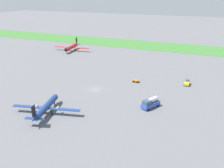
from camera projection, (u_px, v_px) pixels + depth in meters
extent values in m
plane|color=slate|center=(95.00, 90.00, 88.33)|extent=(600.00, 600.00, 0.00)
cube|color=#3D7533|center=(149.00, 45.00, 159.94)|extent=(360.00, 28.00, 0.08)
cylinder|color=red|center=(71.00, 47.00, 143.93)|extent=(3.78, 15.15, 2.08)
cone|color=black|center=(65.00, 50.00, 136.48)|extent=(2.27, 2.30, 2.04)
cone|color=red|center=(77.00, 44.00, 151.65)|extent=(2.20, 3.11, 1.88)
cube|color=black|center=(71.00, 47.00, 143.99)|extent=(3.73, 14.32, 0.29)
cube|color=red|center=(80.00, 48.00, 142.98)|extent=(11.56, 2.75, 0.21)
cube|color=red|center=(63.00, 47.00, 145.89)|extent=(11.56, 2.75, 0.21)
cylinder|color=#B7BABF|center=(77.00, 48.00, 142.98)|extent=(0.85, 1.73, 0.67)
cylinder|color=#B7BABF|center=(66.00, 47.00, 144.85)|extent=(0.85, 1.73, 0.67)
cube|color=black|center=(76.00, 40.00, 150.38)|extent=(0.46, 1.89, 3.33)
cube|color=red|center=(79.00, 44.00, 150.93)|extent=(3.04, 1.57, 0.17)
cube|color=red|center=(75.00, 44.00, 151.67)|extent=(3.04, 1.57, 0.17)
cylinder|color=black|center=(67.00, 52.00, 139.00)|extent=(0.38, 0.38, 1.46)
cylinder|color=black|center=(75.00, 50.00, 144.99)|extent=(0.38, 0.38, 1.46)
cylinder|color=black|center=(69.00, 49.00, 146.04)|extent=(0.38, 0.38, 1.46)
cylinder|color=navy|center=(46.00, 106.00, 70.48)|extent=(5.02, 13.87, 1.92)
cone|color=black|center=(56.00, 96.00, 77.51)|extent=(2.27, 2.29, 1.88)
cone|color=navy|center=(34.00, 119.00, 63.01)|extent=(2.29, 3.01, 1.72)
cube|color=black|center=(47.00, 107.00, 70.53)|extent=(4.88, 13.13, 0.27)
cube|color=navy|center=(30.00, 107.00, 71.03)|extent=(10.57, 3.72, 0.19)
cube|color=navy|center=(63.00, 109.00, 69.47)|extent=(10.57, 3.72, 0.19)
cylinder|color=#B7BABF|center=(36.00, 106.00, 71.24)|extent=(0.95, 1.63, 0.61)
cylinder|color=#B7BABF|center=(57.00, 108.00, 70.24)|extent=(0.95, 1.63, 0.61)
cube|color=black|center=(34.00, 111.00, 62.53)|extent=(0.62, 1.73, 3.07)
cube|color=navy|center=(30.00, 118.00, 63.58)|extent=(2.87, 1.73, 0.15)
cube|color=navy|center=(39.00, 119.00, 63.18)|extent=(2.87, 1.73, 0.15)
cylinder|color=black|center=(54.00, 103.00, 76.35)|extent=(0.34, 0.34, 1.34)
cylinder|color=black|center=(40.00, 112.00, 70.48)|extent=(0.34, 0.34, 1.34)
cylinder|color=black|center=(52.00, 113.00, 69.92)|extent=(0.34, 0.34, 1.34)
cube|color=#334FB2|center=(151.00, 104.00, 74.46)|extent=(5.24, 6.85, 1.40)
cylinder|color=silver|center=(153.00, 100.00, 74.37)|extent=(3.07, 3.87, 1.54)
cube|color=#334C60|center=(147.00, 102.00, 72.92)|extent=(2.90, 3.02, 1.20)
cylinder|color=black|center=(148.00, 110.00, 72.52)|extent=(0.56, 0.73, 0.70)
cylinder|color=black|center=(143.00, 107.00, 74.27)|extent=(0.56, 0.73, 0.70)
cylinder|color=black|center=(158.00, 106.00, 75.17)|extent=(0.56, 0.73, 0.70)
cylinder|color=black|center=(152.00, 103.00, 76.91)|extent=(0.56, 0.73, 0.70)
cube|color=orange|center=(136.00, 81.00, 95.37)|extent=(2.46, 1.60, 0.55)
cylinder|color=black|center=(133.00, 82.00, 95.17)|extent=(0.71, 0.28, 0.70)
cylinder|color=black|center=(135.00, 80.00, 96.44)|extent=(0.71, 0.28, 0.70)
cylinder|color=black|center=(137.00, 82.00, 94.51)|extent=(0.71, 0.28, 0.70)
cylinder|color=black|center=(138.00, 81.00, 95.78)|extent=(0.71, 0.28, 0.70)
cube|color=yellow|center=(187.00, 83.00, 92.29)|extent=(1.83, 3.62, 0.90)
cube|color=#334C60|center=(187.00, 80.00, 92.86)|extent=(1.52, 1.31, 0.70)
cylinder|color=black|center=(185.00, 83.00, 93.86)|extent=(0.26, 0.70, 0.70)
cylinder|color=black|center=(190.00, 83.00, 93.21)|extent=(0.26, 0.70, 0.70)
cylinder|color=black|center=(184.00, 85.00, 91.71)|extent=(0.26, 0.70, 0.70)
cylinder|color=black|center=(189.00, 86.00, 91.05)|extent=(0.26, 0.70, 0.70)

